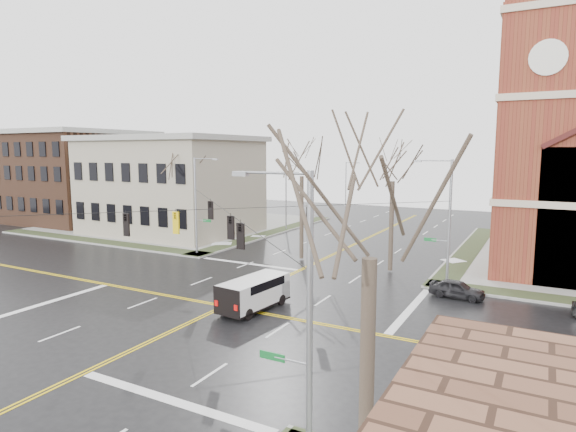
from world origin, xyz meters
The scene contains 18 objects.
ground centered at (0.00, 0.00, 0.00)m, with size 120.00×120.00×0.00m, color black.
sidewalks centered at (0.00, 0.00, 0.08)m, with size 80.00×80.00×0.17m.
road_markings centered at (0.00, 0.00, 0.01)m, with size 100.00×100.00×0.01m.
civic_building_a centered at (-22.00, 20.00, 5.50)m, with size 18.00×14.00×11.00m, color gray.
civic_building_b centered at (-42.00, 22.00, 6.00)m, with size 18.00×16.00×12.00m, color brown.
signal_pole_ne centered at (11.32, 11.50, 4.95)m, with size 2.75×0.22×9.00m.
signal_pole_nw centered at (-11.32, 11.50, 4.95)m, with size 2.75×0.22×9.00m.
signal_pole_se centered at (11.32, -11.50, 4.95)m, with size 2.75×0.22×9.00m.
span_wires centered at (0.00, 0.00, 6.20)m, with size 23.02×23.02×0.03m.
traffic_signals centered at (0.00, -0.67, 5.45)m, with size 8.21×8.26×1.30m.
streetlight_north_a centered at (-10.65, 28.00, 4.47)m, with size 2.30×0.20×8.00m.
streetlight_north_b centered at (-10.65, 48.00, 4.47)m, with size 2.30×0.20×8.00m.
cargo_van centered at (2.02, 0.55, 1.15)m, with size 2.52×5.31×1.95m.
parked_car_a centered at (12.63, 8.82, 0.61)m, with size 1.43×3.56×1.21m, color black.
tree_nw_far centered at (-14.50, 13.90, 7.76)m, with size 4.00×4.00×10.71m.
tree_nw_near centered at (-1.63, 14.06, 8.03)m, with size 4.00×4.00×11.08m.
tree_ne centered at (6.70, 13.52, 7.84)m, with size 4.00×4.00×10.82m.
tree_se centered at (13.95, -13.41, 7.69)m, with size 4.00×4.00×10.61m.
Camera 1 is at (17.46, -23.92, 9.67)m, focal length 30.00 mm.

